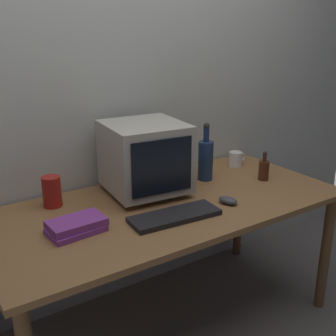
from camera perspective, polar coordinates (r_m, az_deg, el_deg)
The scene contains 11 objects.
ground_plane at distance 2.48m, azimuth 0.00°, elevation -20.16°, with size 6.00×6.00×0.00m, color slate.
back_wall at distance 2.35m, azimuth -6.52°, elevation 11.16°, with size 4.00×0.08×2.50m, color beige.
desk at distance 2.13m, azimuth 0.00°, elevation -6.50°, with size 1.77×0.82×0.72m.
crt_monitor at distance 2.15m, azimuth -3.11°, elevation 1.41°, with size 0.42×0.42×0.37m.
keyboard at distance 1.93m, azimuth 0.91°, elevation -6.44°, with size 0.42×0.15×0.02m, color black.
computer_mouse at distance 2.10m, azimuth 8.04°, elevation -4.31°, with size 0.06×0.10×0.04m, color #3F3F47.
bottle_tall at distance 2.38m, azimuth 5.06°, elevation 1.27°, with size 0.08×0.08×0.33m.
bottle_short at distance 2.44m, azimuth 12.73°, elevation -0.17°, with size 0.06×0.06×0.17m.
book_stack at distance 1.85m, azimuth -12.18°, elevation -7.61°, with size 0.25×0.16×0.06m.
mug at distance 2.65m, azimuth 9.06°, elevation 1.21°, with size 0.12×0.08×0.09m.
metal_canister at distance 2.11m, azimuth -15.32°, elevation -3.06°, with size 0.09×0.09×0.15m, color #A51E19.
Camera 1 is at (-1.07, -1.60, 1.56)m, focal length 45.45 mm.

